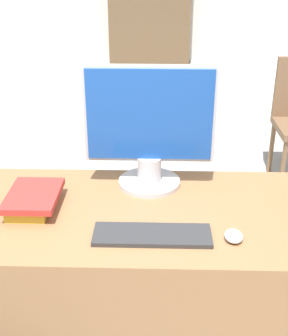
# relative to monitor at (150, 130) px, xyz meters

# --- Properties ---
(desk) EXTENTS (1.48, 0.70, 0.76)m
(desk) POSITION_rel_monitor_xyz_m (-0.03, -0.22, -0.62)
(desk) COLOR #8C603D
(desk) RESTS_ON ground_plane
(monitor) EXTENTS (0.52, 0.26, 0.50)m
(monitor) POSITION_rel_monitor_xyz_m (0.00, 0.00, 0.00)
(monitor) COLOR #B7B7BC
(monitor) RESTS_ON desk
(keyboard) EXTENTS (0.41, 0.14, 0.02)m
(keyboard) POSITION_rel_monitor_xyz_m (0.02, -0.40, -0.23)
(keyboard) COLOR #2D2D2D
(keyboard) RESTS_ON desk
(mouse) EXTENTS (0.06, 0.08, 0.03)m
(mouse) POSITION_rel_monitor_xyz_m (0.30, -0.40, -0.23)
(mouse) COLOR silver
(mouse) RESTS_ON desk
(book_stack) EXTENTS (0.19, 0.26, 0.07)m
(book_stack) POSITION_rel_monitor_xyz_m (-0.44, -0.21, -0.21)
(book_stack) COLOR gold
(book_stack) RESTS_ON desk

